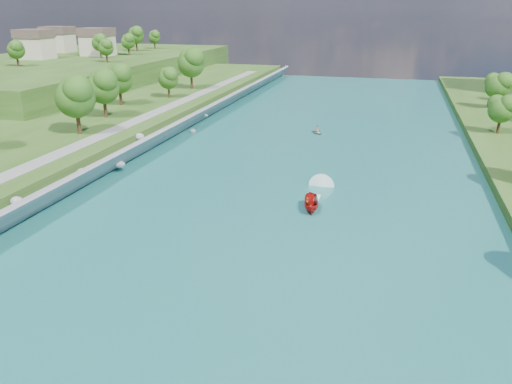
% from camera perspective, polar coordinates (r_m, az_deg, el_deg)
% --- Properties ---
extents(ground, '(260.00, 260.00, 0.00)m').
position_cam_1_polar(ground, '(49.96, -2.24, -7.69)').
color(ground, '#2D5119').
rests_on(ground, ground).
extents(river_water, '(55.00, 240.00, 0.10)m').
position_cam_1_polar(river_water, '(67.60, 2.89, 0.07)').
color(river_water, '#185B53').
rests_on(river_water, ground).
extents(ridge_west, '(60.00, 120.00, 9.00)m').
position_cam_1_polar(ridge_west, '(168.37, -19.97, 12.74)').
color(ridge_west, '#2D5119').
rests_on(ridge_west, ground).
extents(riprap_bank, '(4.75, 236.00, 4.28)m').
position_cam_1_polar(riprap_bank, '(75.94, -16.64, 2.92)').
color(riprap_bank, slate).
rests_on(riprap_bank, ground).
extents(riverside_path, '(3.00, 200.00, 0.10)m').
position_cam_1_polar(riverside_path, '(79.75, -20.56, 4.59)').
color(riverside_path, gray).
rests_on(riverside_path, berm_west).
extents(ridge_houses, '(29.50, 29.50, 8.40)m').
position_cam_1_polar(ridge_houses, '(175.24, -21.09, 15.77)').
color(ridge_houses, beige).
rests_on(ridge_houses, ridge_west).
extents(trees_ridge, '(21.41, 67.23, 9.81)m').
position_cam_1_polar(trees_ridge, '(170.05, -15.86, 16.19)').
color(trees_ridge, '#1B5516').
rests_on(trees_ridge, ridge_west).
extents(motorboat, '(3.60, 19.19, 1.92)m').
position_cam_1_polar(motorboat, '(62.51, 6.48, -0.98)').
color(motorboat, '#AC100D').
rests_on(motorboat, river_water).
extents(raft, '(3.60, 3.97, 1.61)m').
position_cam_1_polar(raft, '(99.62, 7.02, 6.88)').
color(raft, gray).
rests_on(raft, river_water).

